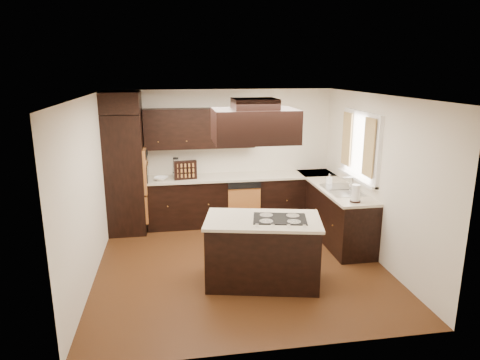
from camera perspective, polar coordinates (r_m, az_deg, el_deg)
The scene contains 30 objects.
floor at distance 6.61m, azimuth -0.02°, elevation -11.13°, with size 4.20×4.20×0.02m, color brown.
ceiling at distance 5.97m, azimuth -0.02°, elevation 11.25°, with size 4.20×4.20×0.02m, color white.
wall_back at distance 8.21m, azimuth -2.39°, elevation 3.26°, with size 4.20×0.02×2.50m, color #EDE2CA.
wall_front at distance 4.21m, azimuth 4.66°, elevation -7.90°, with size 4.20×0.02×2.50m, color #EDE2CA.
wall_left at distance 6.20m, azimuth -19.64°, elevation -1.30°, with size 0.02×4.20×2.50m, color #EDE2CA.
wall_right at distance 6.82m, azimuth 17.75°, elevation 0.25°, with size 0.02×4.20×2.50m, color #EDE2CA.
oven_column at distance 7.84m, azimuth -15.01°, elevation 0.81°, with size 0.65×0.75×2.12m, color black.
wall_oven_face at distance 7.79m, azimuth -12.48°, elevation 1.34°, with size 0.05×0.62×0.78m, color #CD7A38.
base_cabinets_back at distance 8.11m, azimuth -1.82°, elevation -2.78°, with size 2.93×0.60×0.88m, color black.
base_cabinets_right at distance 7.71m, azimuth 12.24°, elevation -4.05°, with size 0.60×2.40×0.88m, color black.
countertop_back at distance 7.97m, azimuth -1.84°, elevation 0.35°, with size 2.93×0.63×0.04m, color beige.
countertop_right at distance 7.57m, azimuth 12.32°, elevation -0.75°, with size 0.63×2.40×0.04m, color beige.
upper_cabinets at distance 7.90m, azimuth -5.40°, elevation 6.89°, with size 2.00×0.34×0.72m, color black.
dishwasher_front at distance 7.89m, azimuth 0.57°, elevation -3.61°, with size 0.60×0.05×0.72m, color #CD7A38.
window_frame at distance 7.21m, azimuth 15.76°, elevation 4.39°, with size 0.06×1.32×1.12m, color white.
window_pane at distance 7.22m, azimuth 15.96°, elevation 4.39°, with size 0.00×1.20×1.00m, color white.
curtain_left at distance 6.80m, azimuth 16.80°, elevation 4.16°, with size 0.02×0.34×0.90m, color beige.
curtain_right at distance 7.55m, azimuth 14.04°, elevation 5.33°, with size 0.02×0.34×0.90m, color beige.
sink_rim at distance 7.26m, azimuth 13.43°, elevation -1.28°, with size 0.52×0.84×0.01m, color silver.
island at distance 5.91m, azimuth 3.01°, elevation -9.57°, with size 1.48×0.81×0.88m, color black.
island_top at distance 5.74m, azimuth 3.07°, elevation -5.38°, with size 1.54×0.86×0.04m, color beige.
cooktop at distance 5.73m, azimuth 5.32°, elevation -5.16°, with size 0.70×0.47×0.01m, color black.
range_hood at distance 5.48m, azimuth 1.96°, elevation 7.27°, with size 1.05×0.72×0.42m, color black.
hood_duct at distance 5.45m, azimuth 1.98°, elevation 10.14°, with size 0.55×0.50×0.13m, color black.
blender_base at distance 7.91m, azimuth -8.49°, elevation 0.60°, with size 0.15×0.15×0.10m, color silver.
blender_pitcher at distance 7.87m, azimuth -8.54°, elevation 1.88°, with size 0.13×0.13×0.26m, color silver.
spice_rack at distance 7.78m, azimuth -7.30°, elevation 1.32°, with size 0.41×0.10×0.34m, color black.
mixing_bowl at distance 7.81m, azimuth -10.47°, elevation 0.19°, with size 0.25×0.25×0.06m, color white.
soap_bottle at distance 7.58m, azimuth 11.81°, elevation 0.15°, with size 0.08×0.08×0.18m, color white.
paper_towel at distance 6.62m, azimuth 15.16°, elevation -1.74°, with size 0.12×0.12×0.27m, color white.
Camera 1 is at (-0.96, -5.88, 2.85)m, focal length 32.00 mm.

